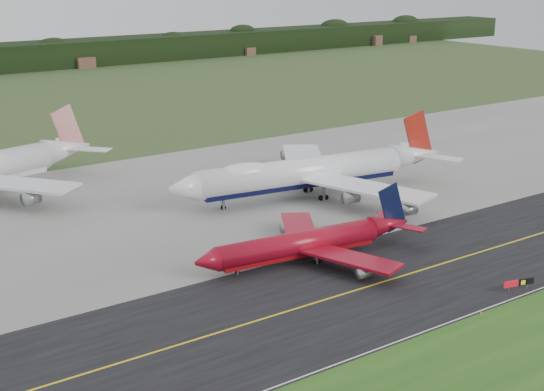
{
  "coord_description": "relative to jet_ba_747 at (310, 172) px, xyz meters",
  "views": [
    {
      "loc": [
        -73.63,
        -83.47,
        47.4
      ],
      "look_at": [
        -0.87,
        22.0,
        8.04
      ],
      "focal_mm": 50.0,
      "sensor_mm": 36.0,
      "label": 1
    }
  ],
  "objects": [
    {
      "name": "jet_ba_747",
      "position": [
        0.0,
        0.0,
        0.0
      ],
      "size": [
        64.73,
        53.17,
        16.28
      ],
      "color": "white",
      "rests_on": "ground"
    },
    {
      "name": "ground",
      "position": [
        -20.11,
        -38.2,
        -5.54
      ],
      "size": [
        600.0,
        600.0,
        0.0
      ],
      "primitive_type": "plane",
      "color": "#334B23",
      "rests_on": "ground"
    },
    {
      "name": "grass_verge",
      "position": [
        -20.11,
        -73.2,
        -5.54
      ],
      "size": [
        400.0,
        30.0,
        0.01
      ],
      "primitive_type": "cube",
      "color": "#255719",
      "rests_on": "ground"
    },
    {
      "name": "edge_marker_center",
      "position": [
        -14.53,
        -58.7,
        -5.29
      ],
      "size": [
        0.16,
        0.16,
        0.5
      ],
      "primitive_type": "cylinder",
      "color": "yellow",
      "rests_on": "ground"
    },
    {
      "name": "jet_red_737",
      "position": [
        -21.63,
        -28.21,
        -2.49
      ],
      "size": [
        40.88,
        33.15,
        11.03
      ],
      "color": "maroon",
      "rests_on": "ground"
    },
    {
      "name": "taxiway",
      "position": [
        -20.11,
        -42.2,
        -5.53
      ],
      "size": [
        400.0,
        32.0,
        0.02
      ],
      "primitive_type": "cube",
      "color": "black",
      "rests_on": "ground"
    },
    {
      "name": "taxiway_sign",
      "position": [
        -3.29,
        -56.23,
        -4.28
      ],
      "size": [
        5.24,
        1.54,
        1.79
      ],
      "color": "slate",
      "rests_on": "ground"
    },
    {
      "name": "taxiway_edge_line",
      "position": [
        -20.11,
        -57.7,
        -5.51
      ],
      "size": [
        400.0,
        0.25,
        0.0
      ],
      "primitive_type": "cube",
      "color": "silver",
      "rests_on": "taxiway"
    },
    {
      "name": "apron",
      "position": [
        -20.11,
        12.8,
        -5.53
      ],
      "size": [
        400.0,
        78.0,
        0.01
      ],
      "primitive_type": "cube",
      "color": "slate",
      "rests_on": "ground"
    },
    {
      "name": "taxiway_centreline",
      "position": [
        -20.11,
        -42.2,
        -5.51
      ],
      "size": [
        400.0,
        0.4,
        0.0
      ],
      "primitive_type": "cube",
      "color": "yellow",
      "rests_on": "taxiway"
    }
  ]
}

